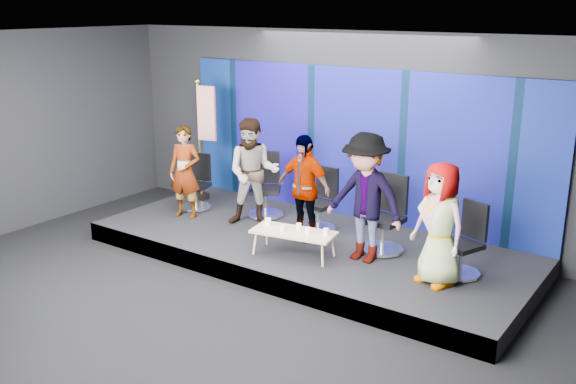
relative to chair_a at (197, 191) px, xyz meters
name	(u,v)px	position (x,y,z in m)	size (l,w,h in m)	color
ground	(204,316)	(2.58, -2.69, -0.63)	(10.00, 10.00, 0.00)	black
room_walls	(196,133)	(2.58, -2.69, 1.80)	(10.02, 8.02, 3.51)	black
riser	(309,248)	(2.58, -0.19, -0.48)	(7.00, 3.00, 0.30)	black
backdrop	(355,144)	(2.58, 1.26, 0.97)	(7.00, 0.08, 2.60)	#06244E
chair_a	(197,191)	(0.00, 0.00, 0.00)	(0.68, 0.68, 1.00)	silver
panelist_a	(185,172)	(0.18, -0.47, 0.48)	(0.59, 0.39, 1.62)	black
chair_b	(266,195)	(1.29, 0.39, 0.04)	(0.87, 0.87, 1.12)	silver
panelist_b	(253,172)	(1.41, -0.11, 0.58)	(0.88, 0.69, 1.82)	black
chair_c	(320,210)	(2.48, 0.31, 0.01)	(0.63, 0.63, 1.04)	silver
panelist_c	(304,187)	(2.48, -0.20, 0.52)	(0.99, 0.41, 1.69)	black
chair_d	(385,227)	(3.79, 0.06, 0.06)	(0.71, 0.71, 1.17)	silver
panelist_d	(365,198)	(3.70, -0.44, 0.62)	(1.23, 0.70, 1.90)	black
chair_e	(463,252)	(5.09, -0.14, 0.01)	(0.76, 0.76, 1.04)	silver
panelist_e	(440,224)	(4.91, -0.61, 0.51)	(0.82, 0.53, 1.68)	black
coffee_table	(294,233)	(2.77, -0.89, 0.02)	(1.32, 0.74, 0.38)	tan
mug_a	(268,222)	(2.30, -0.89, 0.11)	(0.09, 0.09, 0.11)	white
mug_b	(283,228)	(2.64, -0.98, 0.10)	(0.08, 0.08, 0.09)	white
mug_c	(299,226)	(2.79, -0.79, 0.10)	(0.08, 0.08, 0.09)	white
mug_d	(308,231)	(3.02, -0.88, 0.10)	(0.08, 0.08, 0.10)	white
mug_e	(326,232)	(3.25, -0.76, 0.10)	(0.08, 0.08, 0.10)	white
flag_stand	(204,137)	(-0.22, 0.49, 0.89)	(0.53, 0.31, 2.30)	black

